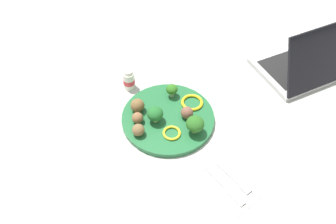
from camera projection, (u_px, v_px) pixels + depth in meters
name	position (u px, v px, depth m)	size (l,w,h in m)	color
ground_plane	(168.00, 120.00, 1.06)	(4.00, 4.00, 0.00)	#B2B2AD
plate	(168.00, 118.00, 1.06)	(0.28, 0.28, 0.02)	#236638
broccoli_floret_front_right	(195.00, 124.00, 0.99)	(0.05, 0.05, 0.06)	#8FBA6A
broccoli_floret_front_left	(155.00, 114.00, 1.02)	(0.05, 0.05, 0.05)	#9ABA78
broccoli_floret_far_rim	(172.00, 90.00, 1.09)	(0.04, 0.04, 0.04)	#93BA7E
meatball_mid_right	(187.00, 113.00, 1.04)	(0.04, 0.04, 0.04)	brown
meatball_front_right	(138.00, 106.00, 1.05)	(0.04, 0.04, 0.04)	brown
meatball_back_right	(138.00, 118.00, 1.02)	(0.03, 0.03, 0.03)	brown
meatball_front_left	(138.00, 130.00, 0.99)	(0.04, 0.04, 0.04)	brown
pepper_ring_front_left	(192.00, 102.00, 1.08)	(0.07, 0.07, 0.01)	yellow
pepper_ring_near_rim	(172.00, 133.00, 1.00)	(0.05, 0.05, 0.01)	yellow
napkin	(228.00, 181.00, 0.92)	(0.17, 0.12, 0.01)	white
fork	(235.00, 178.00, 0.92)	(0.12, 0.02, 0.01)	silver
knife	(225.00, 186.00, 0.90)	(0.15, 0.02, 0.01)	silver
yogurt_bottle	(130.00, 79.00, 1.14)	(0.04, 0.04, 0.07)	white
laptop	(310.00, 63.00, 1.18)	(0.30, 0.37, 0.21)	silver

